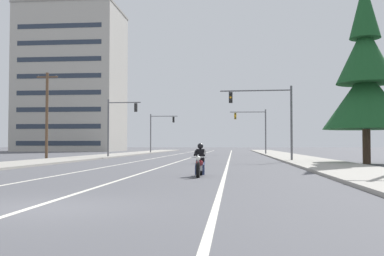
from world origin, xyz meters
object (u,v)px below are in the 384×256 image
at_px(traffic_signal_near_left, 117,120).
at_px(traffic_signal_mid_left, 158,127).
at_px(apartment_building_far_left_block, 72,80).
at_px(conifer_tree_right_verge_near, 366,78).
at_px(utility_pole_left_near, 47,114).
at_px(motorcycle_with_rider, 200,163).
at_px(traffic_signal_near_right, 270,111).
at_px(traffic_signal_mid_right, 255,125).

distance_m(traffic_signal_near_left, traffic_signal_mid_left, 23.38).
xyz_separation_m(traffic_signal_mid_left, apartment_building_far_left_block, (-21.62, 20.60, 10.71)).
xyz_separation_m(traffic_signal_near_left, conifer_tree_right_verge_near, (21.83, -13.38, 2.17)).
bearing_deg(traffic_signal_mid_left, utility_pole_left_near, -100.76).
bearing_deg(utility_pole_left_near, motorcycle_with_rider, -52.65).
height_order(traffic_signal_near_left, utility_pole_left_near, utility_pole_left_near).
distance_m(utility_pole_left_near, conifer_tree_right_verge_near, 27.96).
bearing_deg(traffic_signal_near_right, traffic_signal_mid_left, 114.18).
bearing_deg(utility_pole_left_near, conifer_tree_right_verge_near, -14.96).
height_order(traffic_signal_mid_left, apartment_building_far_left_block, apartment_building_far_left_block).
distance_m(traffic_signal_mid_right, apartment_building_far_left_block, 47.51).
relative_size(traffic_signal_mid_right, utility_pole_left_near, 0.76).
bearing_deg(conifer_tree_right_verge_near, apartment_building_far_left_block, 126.84).
height_order(traffic_signal_near_right, traffic_signal_near_left, same).
xyz_separation_m(traffic_signal_mid_right, conifer_tree_right_verge_near, (6.56, -28.75, 2.09)).
distance_m(motorcycle_with_rider, traffic_signal_near_left, 29.31).
height_order(conifer_tree_right_verge_near, apartment_building_far_left_block, apartment_building_far_left_block).
relative_size(motorcycle_with_rider, traffic_signal_near_left, 0.35).
xyz_separation_m(traffic_signal_near_left, utility_pole_left_near, (-5.12, -6.17, 0.25)).
distance_m(traffic_signal_near_left, conifer_tree_right_verge_near, 25.70).
distance_m(motorcycle_with_rider, traffic_signal_near_right, 18.41).
bearing_deg(conifer_tree_right_verge_near, traffic_signal_near_right, 149.64).
bearing_deg(traffic_signal_near_left, traffic_signal_near_right, -31.97).
bearing_deg(conifer_tree_right_verge_near, traffic_signal_near_left, 148.51).
bearing_deg(traffic_signal_mid_left, traffic_signal_mid_right, -28.43).
bearing_deg(traffic_signal_near_left, traffic_signal_mid_left, 88.78).
xyz_separation_m(motorcycle_with_rider, utility_pole_left_near, (-15.91, 20.86, 3.68)).
relative_size(traffic_signal_mid_left, utility_pole_left_near, 0.76).
height_order(traffic_signal_near_right, conifer_tree_right_verge_near, conifer_tree_right_verge_near).
bearing_deg(utility_pole_left_near, traffic_signal_mid_left, 79.24).
height_order(traffic_signal_near_left, conifer_tree_right_verge_near, conifer_tree_right_verge_near).
bearing_deg(traffic_signal_mid_left, traffic_signal_near_right, -65.82).
bearing_deg(traffic_signal_near_right, motorcycle_with_rider, -104.34).
xyz_separation_m(motorcycle_with_rider, traffic_signal_near_right, (4.47, 17.50, 3.57)).
bearing_deg(traffic_signal_near_right, traffic_signal_mid_right, 89.99).
bearing_deg(traffic_signal_mid_left, traffic_signal_near_left, -91.22).
xyz_separation_m(utility_pole_left_near, apartment_building_far_left_block, (-16.01, 50.15, 10.51)).
bearing_deg(motorcycle_with_rider, conifer_tree_right_verge_near, 51.06).
distance_m(motorcycle_with_rider, conifer_tree_right_verge_near, 18.43).
distance_m(traffic_signal_mid_right, traffic_signal_mid_left, 16.81).
bearing_deg(conifer_tree_right_verge_near, utility_pole_left_near, 165.04).
bearing_deg(conifer_tree_right_verge_near, traffic_signal_mid_left, 120.14).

